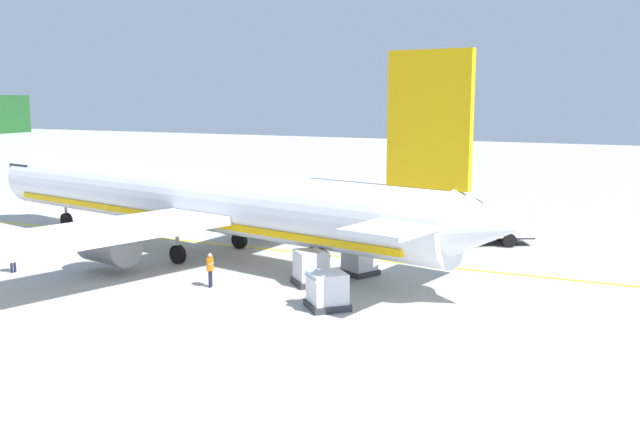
% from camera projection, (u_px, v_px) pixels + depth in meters
% --- Properties ---
extents(airliner_foreground, '(34.40, 41.32, 11.90)m').
position_uv_depth(airliner_foreground, '(198.00, 200.00, 44.25)').
color(airliner_foreground, white).
rests_on(airliner_foreground, ground).
extents(service_truck_catering, '(4.43, 5.84, 3.00)m').
position_uv_depth(service_truck_catering, '(494.00, 220.00, 47.38)').
color(service_truck_catering, '#338C3F').
rests_on(service_truck_catering, ground).
extents(cargo_container_near, '(2.23, 2.23, 1.98)m').
position_uv_depth(cargo_container_near, '(359.00, 258.00, 39.46)').
color(cargo_container_near, '#333338').
rests_on(cargo_container_near, ground).
extents(cargo_container_mid, '(2.54, 2.54, 1.86)m').
position_uv_depth(cargo_container_mid, '(327.00, 290.00, 33.28)').
color(cargo_container_mid, '#333338').
rests_on(cargo_container_mid, ground).
extents(cargo_container_far, '(2.43, 2.43, 1.95)m').
position_uv_depth(cargo_container_far, '(311.00, 267.00, 37.44)').
color(cargo_container_far, '#333338').
rests_on(cargo_container_far, ground).
extents(crew_marshaller, '(0.60, 0.36, 1.63)m').
position_uv_depth(crew_marshaller, '(12.00, 256.00, 39.95)').
color(crew_marshaller, '#191E33').
rests_on(crew_marshaller, ground).
extents(crew_loader_left, '(0.52, 0.46, 1.60)m').
position_uv_depth(crew_loader_left, '(420.00, 241.00, 43.85)').
color(crew_loader_left, '#191E33').
rests_on(crew_loader_left, ground).
extents(crew_loader_right, '(0.61, 0.33, 1.79)m').
position_uv_depth(crew_loader_right, '(210.00, 267.00, 36.93)').
color(crew_loader_right, '#191E33').
rests_on(crew_loader_right, ground).
extents(apron_guide_line, '(0.30, 60.00, 0.01)m').
position_uv_depth(apron_guide_line, '(284.00, 251.00, 45.54)').
color(apron_guide_line, yellow).
rests_on(apron_guide_line, ground).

